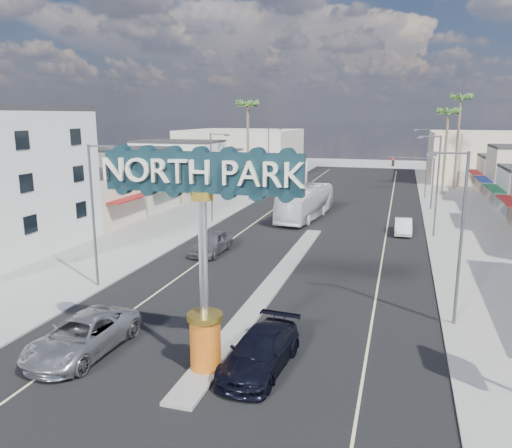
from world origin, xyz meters
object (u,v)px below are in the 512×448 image
Objects in this scene: palm_left_far at (248,109)px; palm_right_mid at (448,116)px; streetlight_l_mid at (213,173)px; city_bus at (305,203)px; traffic_signal_left at (263,168)px; gateway_sign at (203,236)px; streetlight_r_near at (458,230)px; streetlight_r_far at (426,160)px; car_parked_left at (212,243)px; traffic_signal_right at (417,172)px; streetlight_l_far at (270,156)px; car_parked_right at (403,226)px; streetlight_r_mid at (436,181)px; suv_right at (260,352)px; suv_left at (82,336)px; palm_right_far at (461,103)px.

palm_left_far is 1.08× the size of palm_right_mid.
streetlight_l_mid reaches higher than city_bus.
traffic_signal_left is 14.07m from streetlight_l_mid.
streetlight_r_near is at bearing 37.55° from gateway_sign.
streetlight_r_far reaches higher than car_parked_left.
palm_left_far is (-22.18, 6.01, 7.22)m from traffic_signal_right.
traffic_signal_left is at bearing 84.90° from streetlight_l_mid.
streetlight_r_near is 46.40m from palm_right_mid.
streetlight_l_far reaches higher than city_bus.
streetlight_l_far is 2.08× the size of car_parked_right.
traffic_signal_left reaches higher than city_bus.
streetlight_r_mid is 28.76m from suv_right.
streetlight_r_mid is 20.42m from car_parked_left.
traffic_signal_right is 44.87m from suv_left.
palm_right_far is (15.00, 60.02, 6.46)m from gateway_sign.
palm_left_far is at bearing 112.94° from suv_right.
suv_right is (-10.81, -53.22, -9.78)m from palm_right_mid.
streetlight_r_near is 2.08× the size of car_parked_right.
palm_left_far is 50.74m from suv_right.
suv_left is at bearing -90.10° from city_bus.
gateway_sign reaches higher than city_bus.
streetlight_r_mid is at bearing -46.52° from streetlight_l_far.
palm_right_mid reaches higher than car_parked_right.
palm_left_far is 0.93× the size of palm_right_far.
car_parked_left is at bearing -83.13° from streetlight_l_far.
gateway_sign is at bearing -103.53° from palm_right_mid.
city_bus reaches higher than car_parked_right.
streetlight_l_far is 24.41m from palm_right_mid.
palm_left_far is at bearing 120.36° from streetlight_r_near.
streetlight_r_mid is at bearing -98.12° from palm_right_far.
streetlight_r_far reaches higher than car_parked_right.
palm_left_far is 2.13× the size of suv_left.
palm_left_far reaches higher than gateway_sign.
streetlight_l_mid is at bearing 111.31° from car_parked_left.
traffic_signal_right is (9.18, 42.02, -1.65)m from gateway_sign.
car_parked_right is (7.97, 28.59, -5.22)m from gateway_sign.
streetlight_r_mid and streetlight_r_far have the same top height.
palm_right_far is 2.29× the size of suv_left.
streetlight_r_mid reaches higher than car_parked_left.
city_bus is at bearing -126.15° from streetlight_r_far.
streetlight_r_mid is 2.08× the size of car_parked_right.
streetlight_r_near is 52.71m from palm_right_far.
palm_right_mid is 58.15m from suv_left.
palm_right_far reaches higher than traffic_signal_left.
traffic_signal_right is 29.37m from car_parked_left.
streetlight_l_mid is 0.69× the size of palm_left_far.
car_parked_right is (14.47, 11.17, -0.16)m from car_parked_left.
suv_left is 1.09× the size of suv_right.
palm_left_far reaches higher than streetlight_r_near.
gateway_sign is 1.49× the size of suv_left.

